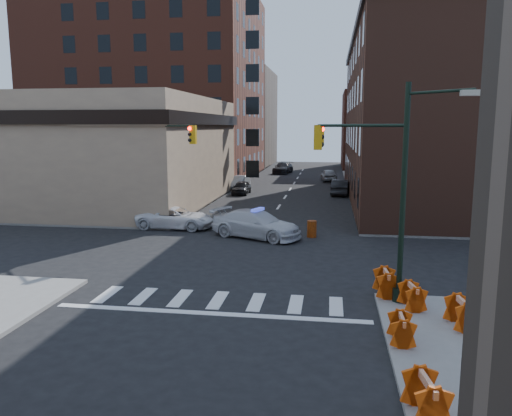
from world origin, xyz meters
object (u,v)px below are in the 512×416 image
(pedestrian_a, at_px, (148,207))
(pickup, at_px, (175,218))
(barrel_road, at_px, (312,229))
(parked_car_enear, at_px, (340,187))
(barricade_se_a, at_px, (386,283))
(pedestrian_b, at_px, (107,212))
(barricade_nw_a, at_px, (150,219))
(barrel_bank, at_px, (184,219))
(police_car, at_px, (256,224))
(parked_car_wnear, at_px, (242,188))
(parked_car_wfar, at_px, (239,182))

(pedestrian_a, bearing_deg, pickup, -29.91)
(barrel_road, bearing_deg, pickup, 171.57)
(pickup, xyz_separation_m, barrel_road, (8.95, -1.33, -0.20))
(parked_car_enear, relative_size, barricade_se_a, 3.43)
(parked_car_enear, distance_m, pedestrian_b, 23.99)
(pedestrian_b, xyz_separation_m, barricade_nw_a, (2.93, 0.12, -0.40))
(pickup, xyz_separation_m, pedestrian_a, (-2.57, 1.95, 0.37))
(pedestrian_a, distance_m, barrel_bank, 3.11)
(pedestrian_a, bearing_deg, police_car, -17.95)
(police_car, distance_m, pickup, 5.97)
(barrel_road, xyz_separation_m, barricade_nw_a, (-10.62, 1.20, 0.09))
(parked_car_enear, height_order, barrel_road, parked_car_enear)
(pedestrian_b, relative_size, barricade_nw_a, 1.43)
(police_car, relative_size, parked_car_enear, 1.24)
(pickup, distance_m, barrel_bank, 1.02)
(parked_car_enear, bearing_deg, pickup, 62.10)
(parked_car_wnear, relative_size, barricade_nw_a, 3.16)
(parked_car_wnear, distance_m, barricade_nw_a, 17.65)
(pickup, xyz_separation_m, pedestrian_b, (-4.59, -0.25, 0.30))
(barrel_road, relative_size, barricade_nw_a, 0.85)
(parked_car_wnear, bearing_deg, barrel_bank, -92.77)
(pedestrian_a, distance_m, barricade_nw_a, 2.31)
(police_car, height_order, barricade_se_a, police_car)
(parked_car_wfar, distance_m, barricade_se_a, 35.37)
(parked_car_wnear, relative_size, barrel_bank, 4.24)
(parked_car_wfar, xyz_separation_m, barricade_nw_a, (-1.97, -21.48, -0.10))
(barrel_bank, bearing_deg, barricade_se_a, -47.27)
(barrel_road, relative_size, barricade_se_a, 0.76)
(barrel_bank, xyz_separation_m, barricade_se_a, (11.90, -12.88, 0.20))
(parked_car_wnear, xyz_separation_m, barrel_bank, (-1.02, -16.34, -0.20))
(police_car, xyz_separation_m, pickup, (-5.66, 1.92, -0.12))
(parked_car_wnear, bearing_deg, parked_car_enear, 5.22)
(pedestrian_a, relative_size, barricade_se_a, 1.39)
(parked_car_enear, distance_m, barrel_road, 19.45)
(pickup, distance_m, parked_car_wfar, 21.36)
(pedestrian_b, bearing_deg, barricade_se_a, -61.74)
(pedestrian_b, distance_m, barricade_se_a, 20.47)
(barrel_bank, bearing_deg, parked_car_wfar, 90.00)
(barrel_bank, bearing_deg, barricade_nw_a, -151.66)
(pedestrian_b, height_order, barrel_bank, pedestrian_b)
(barrel_road, bearing_deg, pedestrian_a, 164.13)
(parked_car_wnear, xyz_separation_m, pedestrian_b, (-5.92, -17.52, 0.36))
(pickup, xyz_separation_m, parked_car_enear, (10.96, 18.01, 0.05))
(parked_car_enear, xyz_separation_m, pedestrian_a, (-13.53, -16.06, 0.32))
(barrel_bank, relative_size, barricade_nw_a, 0.75)
(parked_car_enear, bearing_deg, barricade_se_a, 95.79)
(pedestrian_a, distance_m, barricade_se_a, 20.28)
(parked_car_wnear, xyz_separation_m, barrel_road, (7.63, -18.60, -0.14))
(parked_car_wnear, distance_m, pedestrian_b, 18.50)
(pickup, bearing_deg, barricade_se_a, -133.01)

